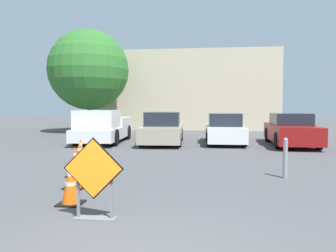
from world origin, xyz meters
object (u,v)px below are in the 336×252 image
road_closed_sign (94,176)px  parked_car_third (291,130)px  traffic_cone_fourth (79,156)px  traffic_cone_third (75,162)px  parked_car_second (225,130)px  parked_car_nearest (163,129)px  traffic_cone_second (75,173)px  pickup_truck (102,128)px  traffic_cone_fifth (81,149)px  bollard_nearest (285,157)px  traffic_cone_nearest (70,184)px

road_closed_sign → parked_car_third: parked_car_third is taller
traffic_cone_fourth → parked_car_third: parked_car_third is taller
traffic_cone_third → parked_car_second: 9.11m
parked_car_nearest → traffic_cone_second: bearing=82.3°
road_closed_sign → traffic_cone_third: (-1.60, 3.04, -0.32)m
pickup_truck → traffic_cone_fourth: bearing=99.1°
traffic_cone_fifth → bollard_nearest: bollard_nearest is taller
traffic_cone_third → pickup_truck: (-1.79, 7.54, 0.35)m
traffic_cone_second → pickup_truck: pickup_truck is taller
traffic_cone_third → parked_car_third: 10.47m
bollard_nearest → pickup_truck: bearing=135.0°
traffic_cone_fifth → pickup_truck: (-0.96, 5.13, 0.36)m
pickup_truck → parked_car_nearest: (2.96, 0.24, -0.04)m
traffic_cone_fifth → bollard_nearest: 6.42m
traffic_cone_nearest → traffic_cone_second: (-0.41, 1.17, -0.05)m
traffic_cone_fifth → pickup_truck: bearing=100.6°
road_closed_sign → parked_car_nearest: size_ratio=0.27×
traffic_cone_third → pickup_truck: size_ratio=0.15×
traffic_cone_second → traffic_cone_fifth: (-1.30, 3.53, 0.05)m
parked_car_second → bollard_nearest: parked_car_second is taller
traffic_cone_nearest → bollard_nearest: size_ratio=0.75×
traffic_cone_third → pickup_truck: pickup_truck is taller
traffic_cone_nearest → traffic_cone_third: traffic_cone_third is taller
traffic_cone_second → parked_car_nearest: size_ratio=0.14×
traffic_cone_third → traffic_cone_fourth: traffic_cone_third is taller
traffic_cone_third → traffic_cone_second: bearing=-66.9°
road_closed_sign → traffic_cone_nearest: road_closed_sign is taller
parked_car_nearest → traffic_cone_third: bearing=78.1°
road_closed_sign → traffic_cone_fifth: road_closed_sign is taller
traffic_cone_third → parked_car_nearest: bearing=81.4°
pickup_truck → parked_car_second: (5.94, 0.56, -0.06)m
road_closed_sign → traffic_cone_nearest: size_ratio=1.73×
traffic_cone_nearest → traffic_cone_third: (-0.89, 2.30, 0.01)m
road_closed_sign → traffic_cone_fourth: bearing=115.0°
pickup_truck → parked_car_third: size_ratio=1.09×
traffic_cone_fourth → parked_car_third: bearing=40.7°
traffic_cone_second → traffic_cone_third: traffic_cone_third is taller
traffic_cone_second → traffic_cone_third: 1.23m
traffic_cone_fifth → parked_car_nearest: size_ratio=0.16×
pickup_truck → parked_car_nearest: size_ratio=1.09×
road_closed_sign → traffic_cone_second: bearing=120.3°
parked_car_nearest → traffic_cone_fifth: bearing=66.3°
road_closed_sign → parked_car_nearest: 10.83m
traffic_cone_third → parked_car_third: size_ratio=0.16×
road_closed_sign → pickup_truck: pickup_truck is taller
traffic_cone_second → traffic_cone_fourth: (-0.86, 2.33, 0.03)m
traffic_cone_nearest → parked_car_second: size_ratio=0.18×
bollard_nearest → parked_car_nearest: bearing=119.4°
traffic_cone_nearest → parked_car_nearest: (0.29, 10.08, 0.32)m
traffic_cone_nearest → parked_car_nearest: 10.09m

